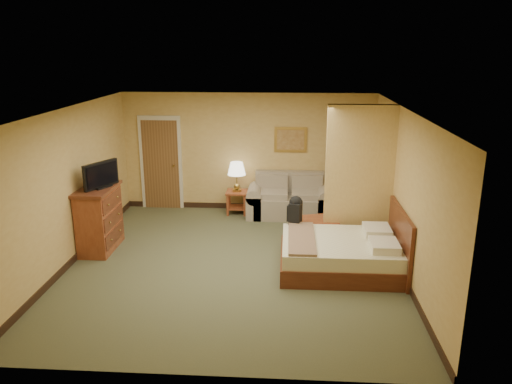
# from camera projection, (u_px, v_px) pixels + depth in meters

# --- Properties ---
(floor) EXTENTS (6.00, 6.00, 0.00)m
(floor) POSITION_uv_depth(u_px,v_px,m) (234.00, 264.00, 8.48)
(floor) COLOR #4E5034
(floor) RESTS_ON ground
(ceiling) EXTENTS (6.00, 6.00, 0.00)m
(ceiling) POSITION_uv_depth(u_px,v_px,m) (232.00, 110.00, 7.74)
(ceiling) COLOR white
(ceiling) RESTS_ON back_wall
(back_wall) EXTENTS (5.50, 0.02, 2.60)m
(back_wall) POSITION_uv_depth(u_px,v_px,m) (248.00, 152.00, 10.98)
(back_wall) COLOR tan
(back_wall) RESTS_ON floor
(left_wall) EXTENTS (0.02, 6.00, 2.60)m
(left_wall) POSITION_uv_depth(u_px,v_px,m) (69.00, 187.00, 8.28)
(left_wall) COLOR tan
(left_wall) RESTS_ON floor
(right_wall) EXTENTS (0.02, 6.00, 2.60)m
(right_wall) POSITION_uv_depth(u_px,v_px,m) (405.00, 194.00, 7.94)
(right_wall) COLOR tan
(right_wall) RESTS_ON floor
(partition) EXTENTS (1.20, 0.15, 2.60)m
(partition) POSITION_uv_depth(u_px,v_px,m) (359.00, 178.00, 8.86)
(partition) COLOR tan
(partition) RESTS_ON floor
(door) EXTENTS (0.94, 0.16, 2.10)m
(door) POSITION_uv_depth(u_px,v_px,m) (161.00, 163.00, 11.14)
(door) COLOR beige
(door) RESTS_ON floor
(baseboard) EXTENTS (5.50, 0.02, 0.12)m
(baseboard) POSITION_uv_depth(u_px,v_px,m) (248.00, 206.00, 11.32)
(baseboard) COLOR black
(baseboard) RESTS_ON floor
(loveseat) EXTENTS (1.83, 0.85, 0.92)m
(loveseat) POSITION_uv_depth(u_px,v_px,m) (289.00, 202.00, 10.80)
(loveseat) COLOR gray
(loveseat) RESTS_ON floor
(side_table) EXTENTS (0.46, 0.46, 0.51)m
(side_table) POSITION_uv_depth(u_px,v_px,m) (237.00, 199.00, 10.93)
(side_table) COLOR maroon
(side_table) RESTS_ON floor
(table_lamp) EXTENTS (0.39, 0.39, 0.65)m
(table_lamp) POSITION_uv_depth(u_px,v_px,m) (237.00, 169.00, 10.74)
(table_lamp) COLOR #A5883C
(table_lamp) RESTS_ON side_table
(coffee_table) EXTENTS (0.91, 0.91, 0.48)m
(coffee_table) POSITION_uv_depth(u_px,v_px,m) (316.00, 228.00, 9.18)
(coffee_table) COLOR maroon
(coffee_table) RESTS_ON floor
(wall_picture) EXTENTS (0.71, 0.04, 0.55)m
(wall_picture) POSITION_uv_depth(u_px,v_px,m) (291.00, 140.00, 10.81)
(wall_picture) COLOR #B78E3F
(wall_picture) RESTS_ON back_wall
(dresser) EXTENTS (0.57, 1.09, 1.17)m
(dresser) POSITION_uv_depth(u_px,v_px,m) (99.00, 218.00, 8.93)
(dresser) COLOR maroon
(dresser) RESTS_ON floor
(tv) EXTENTS (0.39, 0.70, 0.46)m
(tv) POSITION_uv_depth(u_px,v_px,m) (101.00, 176.00, 8.70)
(tv) COLOR black
(tv) RESTS_ON dresser
(bed) EXTENTS (1.95, 1.63, 1.05)m
(bed) POSITION_uv_depth(u_px,v_px,m) (344.00, 253.00, 8.19)
(bed) COLOR #4F2012
(bed) RESTS_ON floor
(backpack) EXTENTS (0.25, 0.33, 0.50)m
(backpack) POSITION_uv_depth(u_px,v_px,m) (296.00, 209.00, 8.84)
(backpack) COLOR black
(backpack) RESTS_ON bed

